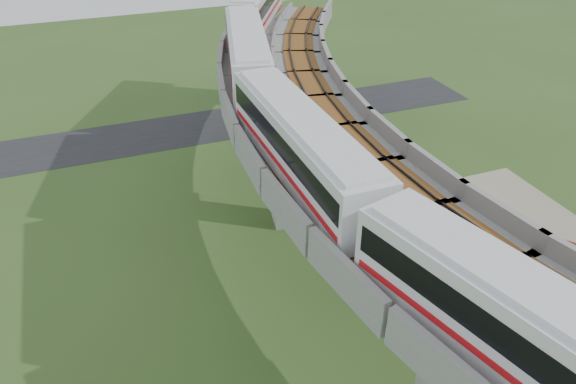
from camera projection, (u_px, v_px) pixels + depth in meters
name	position (u px, v px, depth m)	size (l,w,h in m)	color
ground	(331.00, 310.00, 36.16)	(160.00, 160.00, 0.00)	#345020
dirt_lot	(527.00, 277.00, 38.89)	(18.00, 26.00, 0.04)	gray
asphalt_road	(212.00, 125.00, 59.90)	(60.00, 8.00, 0.03)	#232326
viaduct	(398.00, 178.00, 32.57)	(19.58, 73.98, 11.40)	#99968E
metro_train	(304.00, 92.00, 35.24)	(13.88, 60.92, 3.64)	silver
fence	(460.00, 266.00, 38.78)	(3.87, 38.73, 1.50)	#2D382D
tree_0	(348.00, 118.00, 56.94)	(2.93, 2.93, 3.13)	#382314
tree_1	(359.00, 168.00, 48.37)	(2.63, 2.63, 2.91)	#382314
tree_2	(365.00, 196.00, 44.03)	(3.10, 3.10, 3.35)	#382314
tree_3	(430.00, 270.00, 35.88)	(2.92, 2.92, 3.59)	#382314
tree_4	(561.00, 374.00, 28.92)	(2.46, 2.46, 3.34)	#382314
car_white	(564.00, 353.00, 32.27)	(1.44, 3.57, 1.22)	silver
car_red	(568.00, 255.00, 40.11)	(1.09, 3.11, 1.03)	#A11D0E
car_dark	(435.00, 213.00, 44.30)	(1.93, 4.74, 1.38)	black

